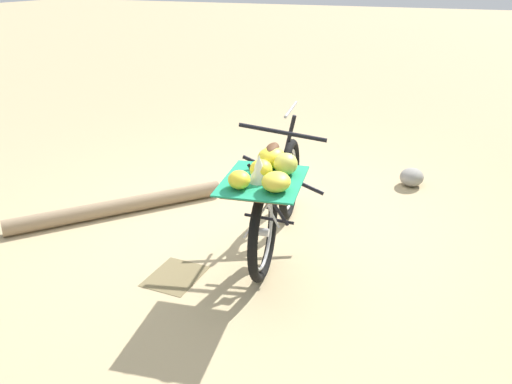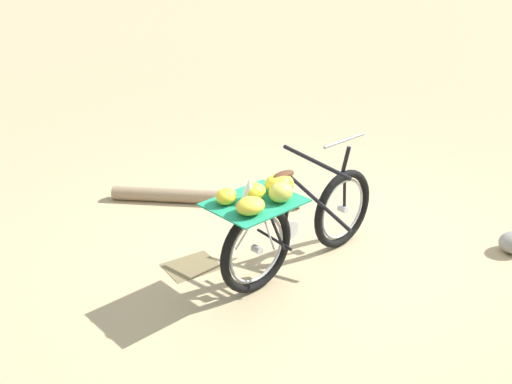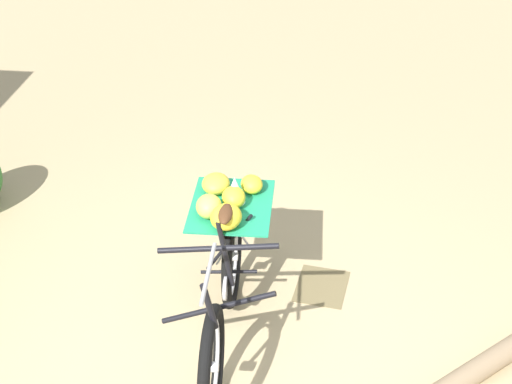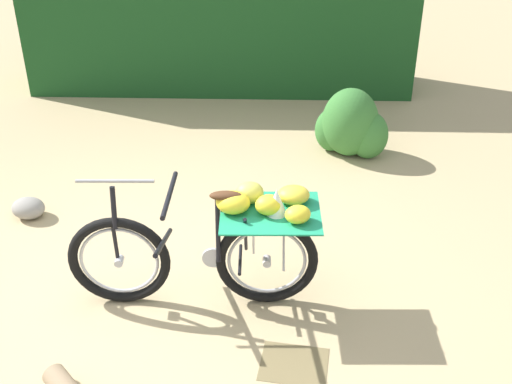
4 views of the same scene
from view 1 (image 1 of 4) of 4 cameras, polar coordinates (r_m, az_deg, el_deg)
The scene contains 5 objects.
ground_plane at distance 4.61m, azimuth 2.76°, elevation -3.78°, with size 60.00×60.00×0.00m, color tan.
bicycle at distance 3.98m, azimuth 2.14°, elevation -0.15°, with size 1.80×0.80×1.03m.
fallen_log at distance 4.96m, azimuth -14.96°, elevation -1.58°, with size 0.15×0.15×1.99m, color #937A5B.
path_stone at distance 5.67m, azimuth 16.89°, elevation 1.60°, with size 0.29×0.24×0.18m, color gray.
leaf_litter_patch at distance 3.93m, azimuth -8.95°, elevation -9.20°, with size 0.44×0.36×0.01m, color olive.
Camera 1 is at (-3.84, -1.43, 2.11)m, focal length 36.05 mm.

